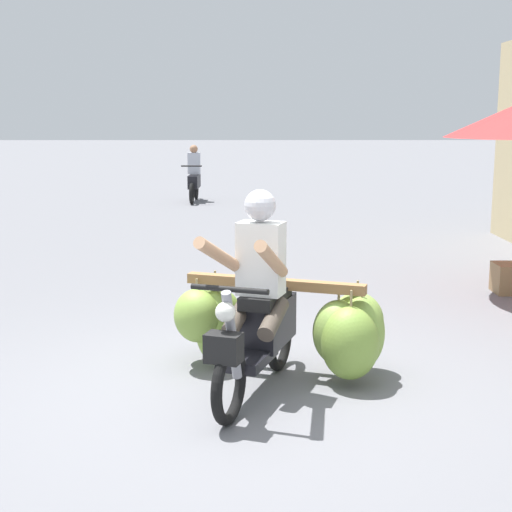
% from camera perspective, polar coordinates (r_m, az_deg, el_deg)
% --- Properties ---
extents(ground_plane, '(120.00, 120.00, 0.00)m').
position_cam_1_polar(ground_plane, '(5.90, -1.49, -10.53)').
color(ground_plane, slate).
extents(motorbike_main_loaded, '(1.85, 2.00, 1.58)m').
position_cam_1_polar(motorbike_main_loaded, '(6.15, 1.66, -4.91)').
color(motorbike_main_loaded, black).
rests_on(motorbike_main_loaded, ground).
extents(motorbike_distant_ahead_left, '(0.50, 1.62, 1.40)m').
position_cam_1_polar(motorbike_distant_ahead_left, '(18.88, -4.70, 5.83)').
color(motorbike_distant_ahead_left, black).
rests_on(motorbike_distant_ahead_left, ground).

